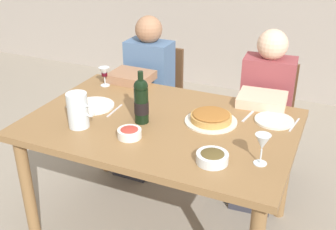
% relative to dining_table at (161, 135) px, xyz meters
% --- Properties ---
extents(ground_plane, '(8.00, 8.00, 0.00)m').
position_rel_dining_table_xyz_m(ground_plane, '(0.00, 0.00, -0.67)').
color(ground_plane, gray).
extents(dining_table, '(1.50, 1.00, 0.76)m').
position_rel_dining_table_xyz_m(dining_table, '(0.00, 0.00, 0.00)').
color(dining_table, olive).
rests_on(dining_table, ground).
extents(wine_bottle, '(0.08, 0.08, 0.30)m').
position_rel_dining_table_xyz_m(wine_bottle, '(-0.10, -0.05, 0.22)').
color(wine_bottle, black).
rests_on(wine_bottle, dining_table).
extents(water_pitcher, '(0.17, 0.11, 0.20)m').
position_rel_dining_table_xyz_m(water_pitcher, '(-0.39, -0.24, 0.18)').
color(water_pitcher, silver).
rests_on(water_pitcher, dining_table).
extents(baked_tart, '(0.30, 0.30, 0.06)m').
position_rel_dining_table_xyz_m(baked_tart, '(0.26, 0.11, 0.12)').
color(baked_tart, silver).
rests_on(baked_tart, dining_table).
extents(salad_bowl, '(0.13, 0.13, 0.05)m').
position_rel_dining_table_xyz_m(salad_bowl, '(-0.07, -0.23, 0.12)').
color(salad_bowl, white).
rests_on(salad_bowl, dining_table).
extents(olive_bowl, '(0.15, 0.15, 0.06)m').
position_rel_dining_table_xyz_m(olive_bowl, '(0.40, -0.29, 0.12)').
color(olive_bowl, silver).
rests_on(olive_bowl, dining_table).
extents(wine_glass_left_diner, '(0.07, 0.07, 0.13)m').
position_rel_dining_table_xyz_m(wine_glass_left_diner, '(-0.57, 0.33, 0.19)').
color(wine_glass_left_diner, silver).
rests_on(wine_glass_left_diner, dining_table).
extents(wine_glass_right_diner, '(0.07, 0.07, 0.16)m').
position_rel_dining_table_xyz_m(wine_glass_right_diner, '(0.61, -0.21, 0.20)').
color(wine_glass_right_diner, silver).
rests_on(wine_glass_right_diner, dining_table).
extents(dinner_plate_left_setting, '(0.26, 0.26, 0.01)m').
position_rel_dining_table_xyz_m(dinner_plate_left_setting, '(-0.46, 0.01, 0.10)').
color(dinner_plate_left_setting, white).
rests_on(dinner_plate_left_setting, dining_table).
extents(dinner_plate_right_setting, '(0.22, 0.22, 0.01)m').
position_rel_dining_table_xyz_m(dinner_plate_right_setting, '(0.59, 0.26, 0.10)').
color(dinner_plate_right_setting, silver).
rests_on(dinner_plate_right_setting, dining_table).
extents(fork_left_setting, '(0.03, 0.16, 0.00)m').
position_rel_dining_table_xyz_m(fork_left_setting, '(-0.61, 0.01, 0.09)').
color(fork_left_setting, silver).
rests_on(fork_left_setting, dining_table).
extents(knife_left_setting, '(0.02, 0.18, 0.00)m').
position_rel_dining_table_xyz_m(knife_left_setting, '(-0.31, 0.01, 0.09)').
color(knife_left_setting, silver).
rests_on(knife_left_setting, dining_table).
extents(knife_right_setting, '(0.03, 0.18, 0.00)m').
position_rel_dining_table_xyz_m(knife_right_setting, '(0.70, 0.26, 0.09)').
color(knife_right_setting, silver).
rests_on(knife_right_setting, dining_table).
extents(spoon_right_setting, '(0.04, 0.16, 0.00)m').
position_rel_dining_table_xyz_m(spoon_right_setting, '(0.44, 0.26, 0.09)').
color(spoon_right_setting, silver).
rests_on(spoon_right_setting, dining_table).
extents(chair_left, '(0.41, 0.41, 0.87)m').
position_rel_dining_table_xyz_m(chair_left, '(-0.45, 0.89, -0.17)').
color(chair_left, brown).
rests_on(chair_left, ground).
extents(diner_left, '(0.34, 0.50, 1.16)m').
position_rel_dining_table_xyz_m(diner_left, '(-0.45, 0.65, -0.05)').
color(diner_left, '#4C6B93').
rests_on(diner_left, ground).
extents(chair_right, '(0.43, 0.43, 0.87)m').
position_rel_dining_table_xyz_m(chair_right, '(0.44, 0.87, -0.17)').
color(chair_right, brown).
rests_on(chair_right, ground).
extents(diner_right, '(0.36, 0.52, 1.16)m').
position_rel_dining_table_xyz_m(diner_right, '(0.46, 0.63, -0.05)').
color(diner_right, '#8E3D42').
rests_on(diner_right, ground).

